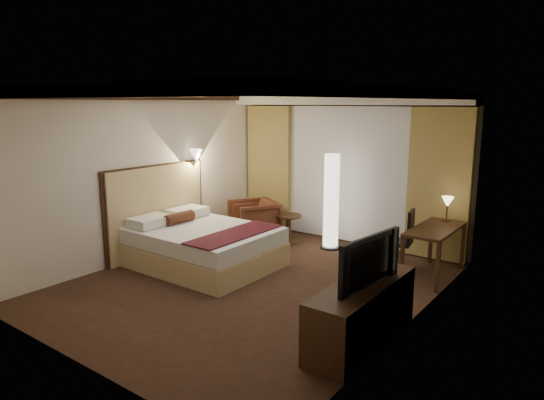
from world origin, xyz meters
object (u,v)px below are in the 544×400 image
Objects in this scene: side_table at (289,229)px; television at (362,256)px; dresser at (362,313)px; armchair at (254,218)px; desk at (434,252)px; bed at (204,246)px; floor_lamp at (331,201)px; office_chair at (398,240)px.

side_table is 0.50× the size of television.
dresser reaches higher than side_table.
television reaches higher than armchair.
desk is 2.53m from television.
dresser is 1.62× the size of television.
armchair is 0.70m from side_table.
bed is 2.61× the size of armchair.
bed is at bearing -100.04° from side_table.
side_table is at bearing 136.36° from dresser.
office_chair is (1.40, -0.40, -0.36)m from floor_lamp.
floor_lamp is (0.80, 0.15, 0.58)m from side_table.
floor_lamp is 3.43m from television.
side_table is 1.00m from floor_lamp.
office_chair reaches higher than desk.
side_table is 2.22m from office_chair.
floor_lamp is at bearing 45.73° from armchair.
television reaches higher than bed.
floor_lamp reaches higher than television.
floor_lamp is at bearing 153.74° from office_chair.
side_table is 0.31× the size of floor_lamp.
television is at bearing 180.00° from dresser.
armchair is at bearing -165.41° from floor_lamp.
office_chair is (2.20, -0.25, 0.22)m from side_table.
television is (3.09, -0.79, 0.65)m from bed.
desk is at bearing 91.16° from dresser.
dresser reaches higher than bed.
floor_lamp reaches higher than office_chair.
armchair is 4.21m from dresser.
television is at bearing -89.53° from desk.
desk is (3.07, 1.67, 0.06)m from bed.
desk is at bearing 28.55° from bed.
floor_lamp is 1.61× the size of television.
floor_lamp reaches higher than desk.
television is (2.76, -2.66, 0.70)m from side_table.
armchair is 0.78× the size of television.
bed is 4.12× the size of side_table.
armchair is at bearing 169.08° from office_chair.
office_chair is 2.52m from television.
desk reaches higher than dresser.
dresser is at bearing -82.79° from television.
side_table is at bearing 79.96° from bed.
desk is 0.76× the size of dresser.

